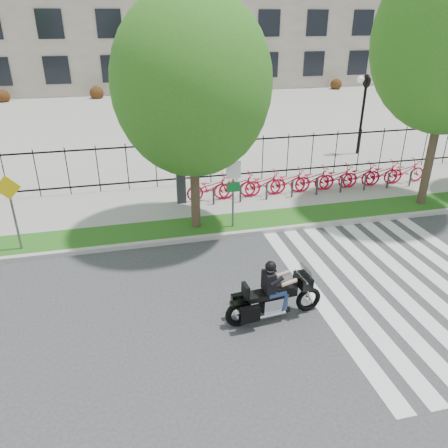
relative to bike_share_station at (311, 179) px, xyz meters
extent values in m
plane|color=#333335|center=(-5.12, -7.20, -0.67)|extent=(120.00, 120.00, 0.00)
cube|color=#ACAAA2|center=(-5.12, -3.10, -0.60)|extent=(60.00, 0.20, 0.15)
cube|color=#1B5A16|center=(-5.12, -2.25, -0.60)|extent=(60.00, 1.50, 0.15)
cube|color=#9B9891|center=(-5.12, 0.25, -0.60)|extent=(60.00, 3.50, 0.15)
cube|color=#9B9891|center=(-5.12, 17.80, -0.62)|extent=(80.00, 34.00, 0.10)
cylinder|color=black|center=(4.88, 4.80, 1.33)|extent=(0.14, 0.14, 4.00)
cylinder|color=black|center=(4.88, 4.80, 3.23)|extent=(0.06, 0.70, 0.70)
sphere|color=white|center=(4.53, 4.80, 3.33)|extent=(0.36, 0.36, 0.36)
sphere|color=white|center=(5.23, 4.80, 3.33)|extent=(0.36, 0.36, 0.36)
cylinder|color=#3E2E21|center=(-5.36, -2.25, 1.15)|extent=(0.32, 0.32, 3.34)
ellipsoid|color=#185112|center=(-5.36, -2.25, 4.32)|extent=(5.00, 5.00, 5.75)
cylinder|color=#3E2E21|center=(3.78, -2.25, 1.65)|extent=(0.32, 0.32, 4.34)
cube|color=#2D2D33|center=(-5.54, 0.00, 0.23)|extent=(0.35, 0.25, 1.50)
imported|color=red|center=(-4.34, 0.00, 0.00)|extent=(1.97, 0.69, 1.04)
cylinder|color=#2D2D33|center=(-4.34, -0.50, -0.17)|extent=(0.08, 0.08, 0.70)
imported|color=red|center=(-3.24, 0.00, 0.00)|extent=(1.97, 0.69, 1.04)
cylinder|color=#2D2D33|center=(-3.24, -0.50, -0.17)|extent=(0.08, 0.08, 0.70)
imported|color=red|center=(-2.14, 0.00, 0.00)|extent=(1.97, 0.69, 1.04)
cylinder|color=#2D2D33|center=(-2.14, -0.50, -0.17)|extent=(0.08, 0.08, 0.70)
imported|color=red|center=(-1.04, 0.00, 0.00)|extent=(1.97, 0.69, 1.04)
cylinder|color=#2D2D33|center=(-1.04, -0.50, -0.17)|extent=(0.08, 0.08, 0.70)
imported|color=red|center=(0.06, 0.00, 0.00)|extent=(1.97, 0.69, 1.04)
cylinder|color=#2D2D33|center=(0.06, -0.50, -0.17)|extent=(0.08, 0.08, 0.70)
imported|color=red|center=(1.16, 0.00, 0.00)|extent=(1.97, 0.69, 1.04)
cylinder|color=#2D2D33|center=(1.16, -0.50, -0.17)|extent=(0.08, 0.08, 0.70)
imported|color=red|center=(2.26, 0.00, 0.00)|extent=(1.97, 0.69, 1.04)
cylinder|color=#2D2D33|center=(2.26, -0.50, -0.17)|extent=(0.08, 0.08, 0.70)
imported|color=red|center=(3.36, 0.00, 0.00)|extent=(1.97, 0.69, 1.04)
cylinder|color=#2D2D33|center=(3.36, -0.50, -0.17)|extent=(0.08, 0.08, 0.70)
imported|color=red|center=(4.46, 0.00, 0.00)|extent=(1.97, 0.69, 1.04)
cylinder|color=#2D2D33|center=(4.46, -0.50, -0.17)|extent=(0.08, 0.08, 0.70)
cylinder|color=#59595B|center=(-4.11, -2.60, 0.73)|extent=(0.07, 0.07, 2.50)
cube|color=white|center=(-4.11, -2.64, 1.58)|extent=(0.50, 0.03, 0.60)
cube|color=#0C6626|center=(-4.11, -2.64, 0.98)|extent=(0.45, 0.03, 0.35)
cylinder|color=#59595B|center=(-11.13, -2.60, 0.68)|extent=(0.07, 0.07, 2.40)
cube|color=yellow|center=(-11.13, -2.64, 1.58)|extent=(0.78, 0.03, 0.78)
torus|color=black|center=(-3.41, -7.61, -0.33)|extent=(0.69, 0.19, 0.69)
torus|color=black|center=(-5.29, -7.78, -0.33)|extent=(0.74, 0.21, 0.73)
cube|color=black|center=(-3.61, -7.63, 0.27)|extent=(0.35, 0.57, 0.30)
cube|color=#26262B|center=(-3.54, -7.62, 0.50)|extent=(0.19, 0.51, 0.30)
cube|color=silver|center=(-4.40, -7.70, -0.22)|extent=(0.62, 0.39, 0.40)
cube|color=black|center=(-4.10, -7.67, 0.10)|extent=(0.57, 0.39, 0.26)
cube|color=black|center=(-4.75, -7.73, 0.09)|extent=(0.72, 0.42, 0.14)
cube|color=black|center=(-5.14, -7.76, 0.30)|extent=(0.13, 0.35, 0.34)
cube|color=black|center=(-5.12, -8.06, -0.17)|extent=(0.51, 0.20, 0.40)
cube|color=black|center=(-5.17, -7.47, -0.17)|extent=(0.51, 0.20, 0.40)
cube|color=black|center=(-4.55, -7.71, 0.44)|extent=(0.27, 0.42, 0.52)
sphere|color=tan|center=(-4.52, -7.71, 0.82)|extent=(0.23, 0.23, 0.23)
sphere|color=black|center=(-4.52, -7.71, 0.86)|extent=(0.27, 0.27, 0.27)
camera|label=1|loc=(-7.69, -16.11, 6.23)|focal=35.00mm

